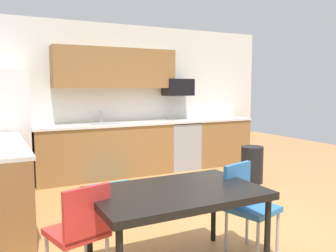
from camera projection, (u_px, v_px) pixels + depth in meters
ground_plane at (204, 213)px, 4.42m from camera, size 12.00×12.00×0.00m
wall_back at (128, 99)px, 6.61m from camera, size 5.80×0.10×2.70m
cabinet_run_back at (106, 152)px, 6.15m from camera, size 2.38×0.60×0.90m
cabinet_run_back_right at (218, 142)px, 7.23m from camera, size 1.17×0.60×0.90m
countertop_back at (135, 123)px, 6.35m from camera, size 4.80×0.64×0.04m
upper_cabinets_back at (116, 68)px, 6.22m from camera, size 2.20×0.34×0.70m
refrigerator at (2, 131)px, 5.30m from camera, size 0.76×0.70×1.82m
oven_range at (180, 145)px, 6.83m from camera, size 0.60×0.60×0.91m
microwave at (178, 87)px, 6.79m from camera, size 0.54×0.36×0.32m
sink_basin at (104, 127)px, 6.10m from camera, size 0.48×0.40×0.14m
sink_faucet at (101, 117)px, 6.24m from camera, size 0.02×0.02×0.24m
dining_table at (177, 196)px, 2.93m from camera, size 1.40×0.90×0.73m
chair_near_table at (246, 201)px, 3.32m from camera, size 0.50×0.50×0.85m
chair_far_side at (81, 228)px, 2.69m from camera, size 0.49×0.49×0.85m
trash_bin at (252, 165)px, 5.81m from camera, size 0.36×0.36×0.60m
floor_mat at (114, 186)px, 5.59m from camera, size 0.70×0.50×0.01m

